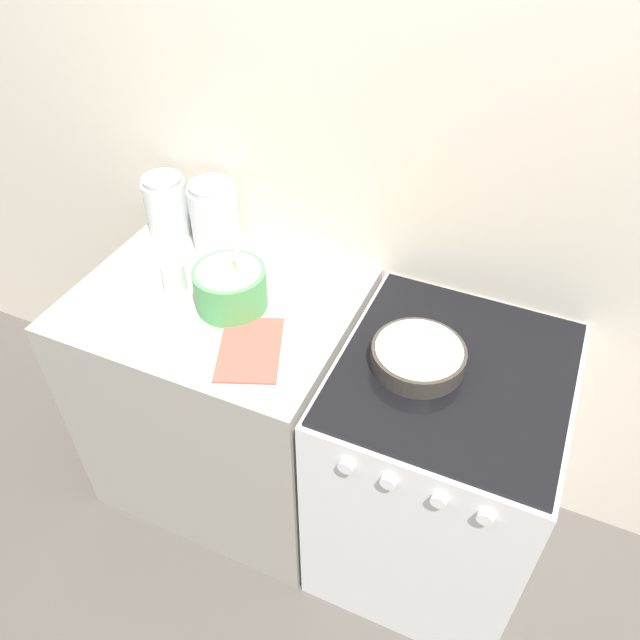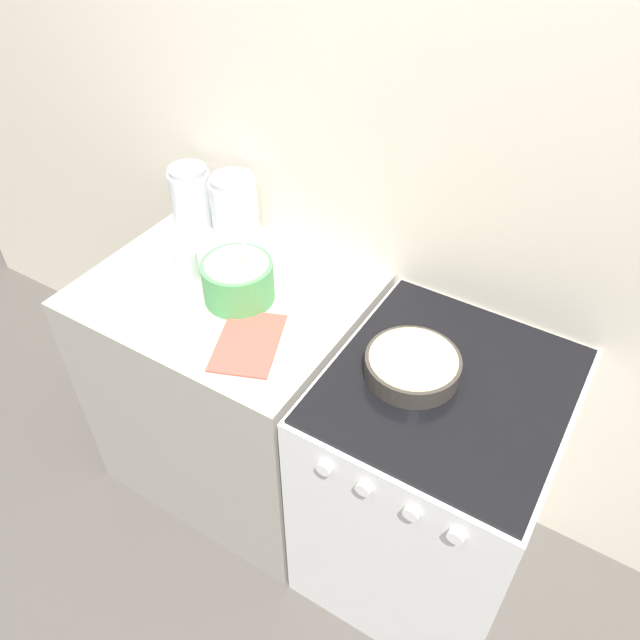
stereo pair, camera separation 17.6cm
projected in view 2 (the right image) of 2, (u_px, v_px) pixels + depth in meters
ground_plane at (285, 585)px, 2.16m from camera, size 12.00×12.00×0.00m
wall_back at (407, 189)px, 1.81m from camera, size 4.71×0.05×2.40m
countertop_cabinet at (236, 386)px, 2.25m from camera, size 0.85×0.69×0.90m
stove at (430, 481)px, 1.95m from camera, size 0.63×0.71×0.90m
mixing_bowl at (238, 278)px, 1.86m from camera, size 0.22×0.22×0.25m
baking_pan at (413, 365)px, 1.65m from camera, size 0.26×0.26×0.06m
storage_jar_left at (192, 200)px, 2.16m from camera, size 0.14×0.14×0.21m
storage_jar_middle at (235, 213)px, 2.08m from camera, size 0.16×0.16×0.23m
tin_can at (187, 265)px, 1.95m from camera, size 0.07×0.07×0.10m
recipe_page at (248, 342)px, 1.76m from camera, size 0.25×0.30×0.01m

